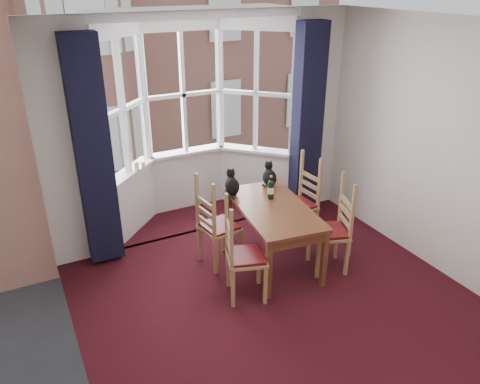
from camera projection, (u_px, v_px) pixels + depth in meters
floor at (299, 325)px, 4.63m from camera, size 4.50×4.50×0.00m
ceiling at (319, 28)px, 3.45m from camera, size 4.50×4.50×0.00m
wall_left at (67, 255)px, 3.22m from camera, size 0.00×4.50×4.50m
wall_right at (467, 160)px, 4.87m from camera, size 0.00×4.50×4.50m
wall_back_pier_left at (68, 149)px, 5.18m from camera, size 0.70×0.12×2.80m
wall_back_pier_right at (314, 113)px, 6.54m from camera, size 0.70×0.12×2.80m
bay_window at (191, 119)px, 6.27m from camera, size 2.76×0.94×2.80m
curtain_left at (93, 155)px, 5.15m from camera, size 0.38×0.22×2.60m
curtain_right at (307, 122)px, 6.32m from camera, size 0.38×0.22×2.60m
dining_table at (273, 214)px, 5.42m from camera, size 0.93×1.50×0.73m
chair_left_near at (238, 258)px, 4.87m from camera, size 0.51×0.52×0.92m
chair_left_far at (213, 230)px, 5.42m from camera, size 0.46×0.47×0.92m
chair_right_near at (337, 232)px, 5.37m from camera, size 0.51×0.53×0.92m
chair_right_far at (303, 204)px, 6.03m from camera, size 0.43×0.45×0.92m
cat_left at (232, 185)px, 5.65m from camera, size 0.21×0.26×0.32m
cat_right at (269, 176)px, 5.89m from camera, size 0.23×0.27×0.32m
wine_bottle at (271, 189)px, 5.53m from camera, size 0.08×0.08×0.29m
candle_tall at (136, 166)px, 6.00m from camera, size 0.06×0.06×0.11m
candle_short at (143, 165)px, 6.07m from camera, size 0.06×0.06×0.09m
street at (43, 117)px, 33.22m from camera, size 80.00×80.00×0.00m
tenement_building at (64, 27)px, 15.28m from camera, size 18.40×7.80×15.20m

